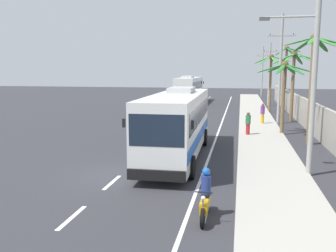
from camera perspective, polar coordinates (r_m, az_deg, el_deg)
ground_plane at (r=16.79m, az=-7.49°, el=-7.67°), size 160.00×160.00×0.00m
sidewalk_kerb at (r=25.70m, az=14.56°, el=-1.94°), size 3.20×90.00×0.14m
lane_markings at (r=30.38m, az=5.50°, el=-0.18°), size 3.81×71.00×0.01m
boundary_wall at (r=29.92m, az=21.51°, el=1.36°), size 0.24×60.00×2.35m
coach_bus_foreground at (r=19.73m, az=1.56°, el=0.67°), size 2.97×11.32×3.74m
coach_bus_far_lane at (r=52.45m, az=3.33°, el=5.85°), size 3.05×11.48×3.90m
motorcycle_beside_bus at (r=11.95m, az=5.88°, el=-11.20°), size 0.56×1.96×1.64m
pedestrian_near_kerb at (r=32.38m, az=14.60°, el=1.99°), size 0.36×0.36×1.73m
pedestrian_midwalk at (r=26.61m, az=12.44°, el=0.49°), size 0.36×0.36×1.61m
utility_pole_nearest at (r=17.14m, az=21.85°, el=9.97°), size 3.54×0.24×9.93m
utility_pole_mid at (r=33.47m, az=17.20°, el=8.74°), size 2.40×0.24×9.47m
utility_pole_far at (r=49.88m, az=15.59°, el=7.97°), size 1.91×0.24×8.18m
utility_pole_distant at (r=66.29m, az=14.55°, el=8.35°), size 1.89×0.24×8.71m
palm_nearest at (r=35.10m, az=19.09°, el=8.25°), size 4.04×3.86×6.43m
palm_second at (r=42.14m, az=15.79°, el=8.54°), size 3.98×4.05×6.43m
palm_third at (r=27.73m, az=17.77°, el=7.04°), size 3.92×3.60×5.36m
palm_fourth at (r=24.46m, az=21.79°, el=8.15°), size 3.63×3.18×6.93m
palm_farthest at (r=48.40m, az=18.05°, el=9.25°), size 3.35×3.30×7.66m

